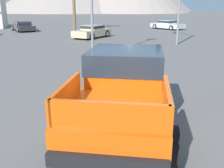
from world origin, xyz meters
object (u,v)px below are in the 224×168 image
at_px(orange_pickup_truck, 124,86).
at_px(parked_car_silver, 167,25).
at_px(parked_car_tan, 92,31).
at_px(parked_car_dark, 23,26).

relative_size(orange_pickup_truck, parked_car_silver, 1.09).
distance_m(orange_pickup_truck, parked_car_tan, 19.01).
relative_size(orange_pickup_truck, parked_car_dark, 1.05).
distance_m(parked_car_tan, parked_car_dark, 11.12).
bearing_deg(parked_car_tan, orange_pickup_truck, 127.47).
height_order(orange_pickup_truck, parked_car_silver, orange_pickup_truck).
distance_m(parked_car_tan, parked_car_silver, 13.00).
bearing_deg(parked_car_dark, parked_car_silver, 156.81).
bearing_deg(orange_pickup_truck, parked_car_tan, 104.66).
xyz_separation_m(orange_pickup_truck, parked_car_dark, (-4.46, 27.58, -0.48)).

